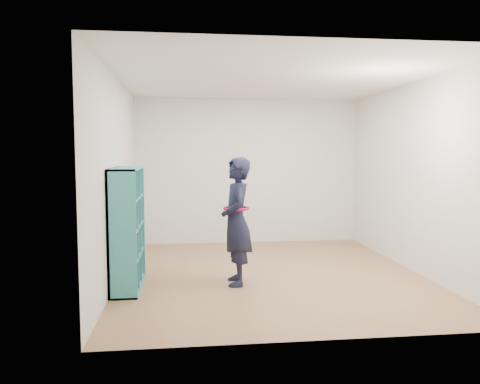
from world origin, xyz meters
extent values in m
plane|color=#946743|center=(0.00, 0.00, 0.00)|extent=(4.50, 4.50, 0.00)
plane|color=white|center=(0.00, 0.00, 2.60)|extent=(4.50, 4.50, 0.00)
cube|color=silver|center=(-2.00, 0.00, 1.30)|extent=(0.02, 4.50, 2.60)
cube|color=silver|center=(2.00, 0.00, 1.30)|extent=(0.02, 4.50, 2.60)
cube|color=silver|center=(0.00, 2.25, 1.30)|extent=(4.00, 0.02, 2.60)
cube|color=silver|center=(0.00, -2.25, 1.30)|extent=(4.00, 0.02, 2.60)
cube|color=teal|center=(-1.83, -0.90, 0.73)|extent=(0.32, 0.02, 1.46)
cube|color=teal|center=(-1.83, 0.17, 0.73)|extent=(0.32, 0.02, 1.46)
cube|color=teal|center=(-1.83, -0.36, 0.01)|extent=(0.32, 1.10, 0.02)
cube|color=teal|center=(-1.83, -0.36, 1.45)|extent=(0.32, 1.10, 0.02)
cube|color=teal|center=(-1.98, -0.36, 0.73)|extent=(0.02, 1.10, 1.46)
cube|color=teal|center=(-1.83, -0.54, 0.73)|extent=(0.30, 0.02, 1.41)
cube|color=teal|center=(-1.83, -0.19, 0.73)|extent=(0.30, 0.02, 1.41)
cube|color=teal|center=(-1.83, -0.36, 0.38)|extent=(0.30, 1.05, 0.02)
cube|color=teal|center=(-1.83, -0.36, 0.73)|extent=(0.30, 1.05, 0.02)
cube|color=teal|center=(-1.83, -0.36, 1.08)|extent=(0.30, 1.05, 0.02)
cube|color=beige|center=(-1.81, -0.72, 0.07)|extent=(0.20, 0.13, 0.08)
cube|color=black|center=(-1.80, -0.77, 0.50)|extent=(0.16, 0.15, 0.22)
cube|color=maroon|center=(-1.80, -0.77, 0.86)|extent=(0.16, 0.15, 0.23)
cube|color=silver|center=(-1.81, -0.72, 1.13)|extent=(0.20, 0.13, 0.08)
cube|color=navy|center=(-1.80, -0.42, 0.16)|extent=(0.16, 0.15, 0.25)
cube|color=brown|center=(-1.80, -0.42, 0.51)|extent=(0.16, 0.15, 0.25)
cube|color=#BFB28C|center=(-1.81, -0.37, 0.78)|extent=(0.20, 0.13, 0.08)
cube|color=#26594C|center=(-1.80, -0.42, 1.23)|extent=(0.16, 0.15, 0.27)
cube|color=beige|center=(-1.80, -0.07, 0.15)|extent=(0.16, 0.15, 0.23)
cube|color=black|center=(-1.81, -0.02, 0.41)|extent=(0.20, 0.13, 0.05)
cube|color=maroon|center=(-1.80, -0.07, 0.85)|extent=(0.16, 0.15, 0.21)
cube|color=silver|center=(-1.80, -0.07, 1.22)|extent=(0.16, 0.15, 0.26)
imported|color=black|center=(-0.50, -0.41, 0.79)|extent=(0.39, 0.58, 1.58)
torus|color=#B30D4A|center=(-0.50, -0.41, 0.95)|extent=(0.33, 0.33, 0.04)
cube|color=silver|center=(-0.64, -0.33, 0.90)|extent=(0.01, 0.08, 0.12)
cube|color=black|center=(-0.64, -0.33, 0.90)|extent=(0.01, 0.08, 0.11)
camera|label=1|loc=(-1.14, -6.11, 1.66)|focal=35.00mm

